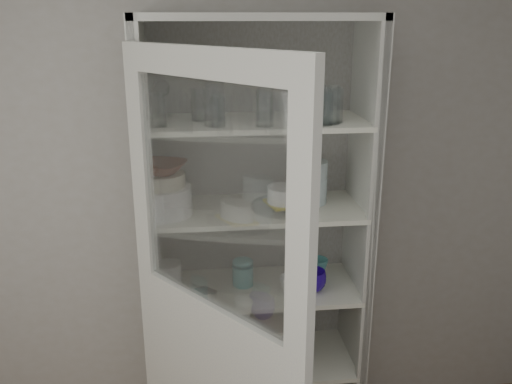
% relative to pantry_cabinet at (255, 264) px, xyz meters
% --- Properties ---
extents(wall_back, '(3.60, 0.02, 2.60)m').
position_rel_pantry_cabinet_xyz_m(wall_back, '(-0.20, 0.16, 0.36)').
color(wall_back, gray).
rests_on(wall_back, ground).
extents(pantry_cabinet, '(1.00, 0.45, 2.10)m').
position_rel_pantry_cabinet_xyz_m(pantry_cabinet, '(0.00, 0.00, 0.00)').
color(pantry_cabinet, '#B2B2B2').
rests_on(pantry_cabinet, floor).
extents(cupboard_door, '(0.59, 0.73, 2.00)m').
position_rel_pantry_cabinet_xyz_m(cupboard_door, '(-0.22, -0.64, -0.07)').
color(cupboard_door, '#B2B2B2').
rests_on(cupboard_door, floor).
extents(tumbler_0, '(0.07, 0.07, 0.14)m').
position_rel_pantry_cabinet_xyz_m(tumbler_0, '(-0.41, -0.18, 0.79)').
color(tumbler_0, silver).
rests_on(tumbler_0, shelf_glass).
extents(tumbler_1, '(0.09, 0.09, 0.15)m').
position_rel_pantry_cabinet_xyz_m(tumbler_1, '(-0.19, -0.18, 0.79)').
color(tumbler_1, silver).
rests_on(tumbler_1, shelf_glass).
extents(tumbler_2, '(0.08, 0.08, 0.13)m').
position_rel_pantry_cabinet_xyz_m(tumbler_2, '(-0.17, -0.21, 0.78)').
color(tumbler_2, silver).
rests_on(tumbler_2, shelf_glass).
extents(tumbler_3, '(0.09, 0.09, 0.14)m').
position_rel_pantry_cabinet_xyz_m(tumbler_3, '(0.02, -0.21, 0.79)').
color(tumbler_3, silver).
rests_on(tumbler_3, shelf_glass).
extents(tumbler_4, '(0.10, 0.10, 0.15)m').
position_rel_pantry_cabinet_xyz_m(tumbler_4, '(0.26, -0.19, 0.79)').
color(tumbler_4, silver).
rests_on(tumbler_4, shelf_glass).
extents(tumbler_5, '(0.09, 0.09, 0.16)m').
position_rel_pantry_cabinet_xyz_m(tumbler_5, '(0.30, -0.19, 0.80)').
color(tumbler_5, silver).
rests_on(tumbler_5, shelf_glass).
extents(tumbler_6, '(0.09, 0.09, 0.14)m').
position_rel_pantry_cabinet_xyz_m(tumbler_6, '(0.26, -0.22, 0.79)').
color(tumbler_6, silver).
rests_on(tumbler_6, shelf_glass).
extents(tumbler_7, '(0.08, 0.08, 0.14)m').
position_rel_pantry_cabinet_xyz_m(tumbler_7, '(-0.23, -0.07, 0.79)').
color(tumbler_7, silver).
rests_on(tumbler_7, shelf_glass).
extents(tumbler_8, '(0.09, 0.09, 0.14)m').
position_rel_pantry_cabinet_xyz_m(tumbler_8, '(-0.24, -0.06, 0.79)').
color(tumbler_8, silver).
rests_on(tumbler_8, shelf_glass).
extents(tumbler_9, '(0.09, 0.09, 0.16)m').
position_rel_pantry_cabinet_xyz_m(tumbler_9, '(-0.17, -0.05, 0.80)').
color(tumbler_9, silver).
rests_on(tumbler_9, shelf_glass).
extents(tumbler_10, '(0.08, 0.08, 0.14)m').
position_rel_pantry_cabinet_xyz_m(tumbler_10, '(0.04, -0.08, 0.79)').
color(tumbler_10, silver).
rests_on(tumbler_10, shelf_glass).
extents(tumbler_11, '(0.08, 0.08, 0.13)m').
position_rel_pantry_cabinet_xyz_m(tumbler_11, '(0.17, -0.07, 0.79)').
color(tumbler_11, silver).
rests_on(tumbler_11, shelf_glass).
extents(goblet_0, '(0.08, 0.08, 0.18)m').
position_rel_pantry_cabinet_xyz_m(goblet_0, '(-0.40, 0.06, 0.81)').
color(goblet_0, silver).
rests_on(goblet_0, shelf_glass).
extents(goblet_1, '(0.07, 0.07, 0.16)m').
position_rel_pantry_cabinet_xyz_m(goblet_1, '(-0.18, 0.04, 0.80)').
color(goblet_1, silver).
rests_on(goblet_1, shelf_glass).
extents(goblet_2, '(0.07, 0.07, 0.16)m').
position_rel_pantry_cabinet_xyz_m(goblet_2, '(0.23, 0.06, 0.80)').
color(goblet_2, silver).
rests_on(goblet_2, shelf_glass).
extents(goblet_3, '(0.08, 0.08, 0.19)m').
position_rel_pantry_cabinet_xyz_m(goblet_3, '(0.20, 0.05, 0.82)').
color(goblet_3, silver).
rests_on(goblet_3, shelf_glass).
extents(plate_stack_front, '(0.25, 0.25, 0.13)m').
position_rel_pantry_cabinet_xyz_m(plate_stack_front, '(-0.41, -0.12, 0.38)').
color(plate_stack_front, white).
rests_on(plate_stack_front, shelf_plates).
extents(plate_stack_back, '(0.23, 0.23, 0.07)m').
position_rel_pantry_cabinet_xyz_m(plate_stack_back, '(-0.41, 0.04, 0.36)').
color(plate_stack_back, white).
rests_on(plate_stack_back, shelf_plates).
extents(cream_bowl, '(0.25, 0.25, 0.06)m').
position_rel_pantry_cabinet_xyz_m(cream_bowl, '(-0.41, -0.12, 0.48)').
color(cream_bowl, beige).
rests_on(cream_bowl, plate_stack_front).
extents(terracotta_bowl, '(0.26, 0.26, 0.05)m').
position_rel_pantry_cabinet_xyz_m(terracotta_bowl, '(-0.41, -0.12, 0.53)').
color(terracotta_bowl, brown).
rests_on(terracotta_bowl, cream_bowl).
extents(glass_platter, '(0.37, 0.37, 0.02)m').
position_rel_pantry_cabinet_xyz_m(glass_platter, '(0.13, -0.09, 0.33)').
color(glass_platter, silver).
rests_on(glass_platter, shelf_plates).
extents(yellow_trivet, '(0.19, 0.19, 0.01)m').
position_rel_pantry_cabinet_xyz_m(yellow_trivet, '(0.13, -0.09, 0.34)').
color(yellow_trivet, gold).
rests_on(yellow_trivet, glass_platter).
extents(white_ramekin, '(0.18, 0.18, 0.07)m').
position_rel_pantry_cabinet_xyz_m(white_ramekin, '(0.13, -0.09, 0.38)').
color(white_ramekin, white).
rests_on(white_ramekin, yellow_trivet).
extents(grey_bowl_stack, '(0.15, 0.15, 0.20)m').
position_rel_pantry_cabinet_xyz_m(grey_bowl_stack, '(0.26, -0.04, 0.42)').
color(grey_bowl_stack, silver).
rests_on(grey_bowl_stack, shelf_plates).
extents(mug_blue, '(0.17, 0.17, 0.10)m').
position_rel_pantry_cabinet_xyz_m(mug_blue, '(0.26, -0.14, -0.03)').
color(mug_blue, '#1A1087').
rests_on(mug_blue, shelf_mugs).
extents(mug_teal, '(0.11, 0.11, 0.09)m').
position_rel_pantry_cabinet_xyz_m(mug_teal, '(0.31, 0.00, -0.03)').
color(mug_teal, '#286F72').
rests_on(mug_teal, shelf_mugs).
extents(mug_white, '(0.10, 0.10, 0.09)m').
position_rel_pantry_cabinet_xyz_m(mug_white, '(0.15, -0.16, -0.03)').
color(mug_white, white).
rests_on(mug_white, shelf_mugs).
extents(teal_jar, '(0.10, 0.10, 0.12)m').
position_rel_pantry_cabinet_xyz_m(teal_jar, '(-0.06, -0.05, -0.02)').
color(teal_jar, '#286F72').
rests_on(teal_jar, shelf_mugs).
extents(measuring_cups, '(0.09, 0.09, 0.04)m').
position_rel_pantry_cabinet_xyz_m(measuring_cups, '(-0.26, -0.16, -0.06)').
color(measuring_cups, silver).
rests_on(measuring_cups, shelf_mugs).
extents(white_canister, '(0.15, 0.15, 0.14)m').
position_rel_pantry_cabinet_xyz_m(white_canister, '(-0.41, -0.07, -0.01)').
color(white_canister, white).
rests_on(white_canister, shelf_mugs).
extents(cream_dish, '(0.31, 0.31, 0.08)m').
position_rel_pantry_cabinet_xyz_m(cream_dish, '(-0.20, -0.09, -0.44)').
color(cream_dish, beige).
rests_on(cream_dish, shelf_bot).
extents(tin_box, '(0.19, 0.14, 0.06)m').
position_rel_pantry_cabinet_xyz_m(tin_box, '(0.16, -0.05, -0.45)').
color(tin_box, '#9898AA').
rests_on(tin_box, shelf_bot).
extents(tumbler_12, '(0.07, 0.07, 0.14)m').
position_rel_pantry_cabinet_xyz_m(tumbler_12, '(0.32, -0.16, 0.79)').
color(tumbler_12, silver).
rests_on(tumbler_12, shelf_glass).
extents(tumbler_13, '(0.07, 0.07, 0.14)m').
position_rel_pantry_cabinet_xyz_m(tumbler_13, '(0.25, -0.08, 0.79)').
color(tumbler_13, silver).
rests_on(tumbler_13, shelf_glass).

